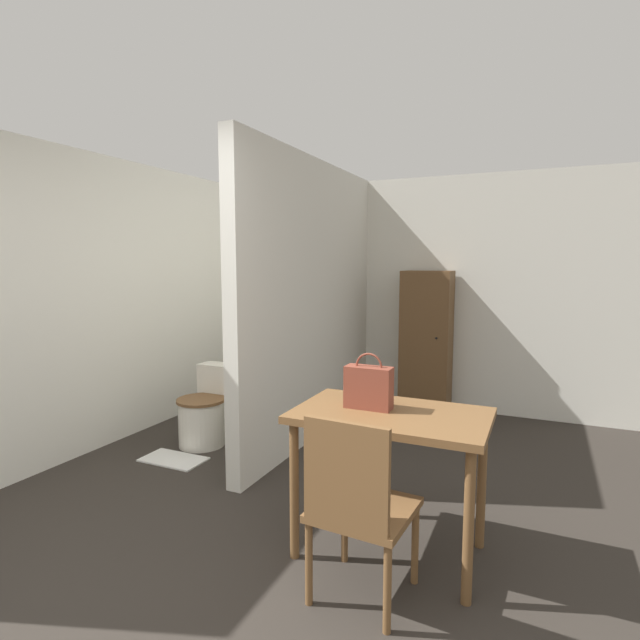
% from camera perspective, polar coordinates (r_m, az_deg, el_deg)
% --- Properties ---
extents(wall_back, '(5.12, 0.12, 2.50)m').
position_cam_1_polar(wall_back, '(5.67, 10.09, 3.01)').
color(wall_back, silver).
rests_on(wall_back, ground_plane).
extents(wall_left, '(0.12, 5.09, 2.50)m').
position_cam_1_polar(wall_left, '(4.88, -21.75, 2.08)').
color(wall_left, silver).
rests_on(wall_left, ground_plane).
extents(partition_wall, '(0.12, 2.64, 2.50)m').
position_cam_1_polar(partition_wall, '(4.54, -0.80, 2.24)').
color(partition_wall, silver).
rests_on(partition_wall, ground_plane).
extents(dining_table, '(1.03, 0.64, 0.80)m').
position_cam_1_polar(dining_table, '(2.78, 8.08, -12.51)').
color(dining_table, brown).
rests_on(dining_table, ground_plane).
extents(wooden_chair, '(0.48, 0.48, 0.92)m').
position_cam_1_polar(wooden_chair, '(2.45, 4.31, -20.18)').
color(wooden_chair, brown).
rests_on(wooden_chair, ground_plane).
extents(toilet, '(0.42, 0.57, 0.67)m').
position_cam_1_polar(toilet, '(4.59, -12.96, -10.23)').
color(toilet, silver).
rests_on(toilet, ground_plane).
extents(handbag, '(0.26, 0.11, 0.31)m').
position_cam_1_polar(handbag, '(2.77, 5.58, -7.59)').
color(handbag, brown).
rests_on(handbag, dining_table).
extents(wooden_cabinet, '(0.51, 0.37, 1.51)m').
position_cam_1_polar(wooden_cabinet, '(5.42, 12.04, -2.48)').
color(wooden_cabinet, brown).
rests_on(wooden_cabinet, ground_plane).
extents(bath_mat, '(0.52, 0.29, 0.01)m').
position_cam_1_polar(bath_mat, '(4.36, -16.40, -15.03)').
color(bath_mat, silver).
rests_on(bath_mat, ground_plane).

